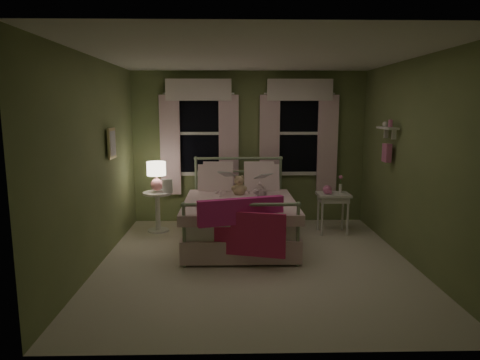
{
  "coord_description": "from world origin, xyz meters",
  "views": [
    {
      "loc": [
        -0.32,
        -5.3,
        1.97
      ],
      "look_at": [
        -0.19,
        0.5,
        1.0
      ],
      "focal_mm": 32.0,
      "sensor_mm": 36.0,
      "label": 1
    }
  ],
  "objects_px": {
    "bed": "(239,217)",
    "table_lamp": "(156,173)",
    "teddy_bear": "(239,187)",
    "nightstand_left": "(158,206)",
    "child_right": "(257,177)",
    "child_left": "(221,178)",
    "nightstand_right": "(333,200)"
  },
  "relations": [
    {
      "from": "bed",
      "to": "teddy_bear",
      "type": "height_order",
      "value": "bed"
    },
    {
      "from": "child_right",
      "to": "teddy_bear",
      "type": "distance_m",
      "value": 0.35
    },
    {
      "from": "child_right",
      "to": "nightstand_left",
      "type": "relative_size",
      "value": 1.09
    },
    {
      "from": "bed",
      "to": "table_lamp",
      "type": "distance_m",
      "value": 1.55
    },
    {
      "from": "child_right",
      "to": "nightstand_right",
      "type": "distance_m",
      "value": 1.27
    },
    {
      "from": "nightstand_left",
      "to": "nightstand_right",
      "type": "bearing_deg",
      "value": -3.54
    },
    {
      "from": "nightstand_right",
      "to": "table_lamp",
      "type": "bearing_deg",
      "value": 176.46
    },
    {
      "from": "teddy_bear",
      "to": "table_lamp",
      "type": "bearing_deg",
      "value": 165.45
    },
    {
      "from": "teddy_bear",
      "to": "nightstand_left",
      "type": "relative_size",
      "value": 0.5
    },
    {
      "from": "child_right",
      "to": "table_lamp",
      "type": "relative_size",
      "value": 1.51
    },
    {
      "from": "child_left",
      "to": "teddy_bear",
      "type": "relative_size",
      "value": 2.05
    },
    {
      "from": "child_right",
      "to": "nightstand_left",
      "type": "distance_m",
      "value": 1.68
    },
    {
      "from": "child_left",
      "to": "nightstand_left",
      "type": "xyz_separation_m",
      "value": [
        -1.03,
        0.18,
        -0.48
      ]
    },
    {
      "from": "bed",
      "to": "child_right",
      "type": "bearing_deg",
      "value": 56.4
    },
    {
      "from": "child_right",
      "to": "nightstand_right",
      "type": "relative_size",
      "value": 1.11
    },
    {
      "from": "child_right",
      "to": "teddy_bear",
      "type": "bearing_deg",
      "value": 21.52
    },
    {
      "from": "nightstand_left",
      "to": "nightstand_right",
      "type": "height_order",
      "value": "same"
    },
    {
      "from": "bed",
      "to": "child_left",
      "type": "bearing_deg",
      "value": 123.6
    },
    {
      "from": "nightstand_left",
      "to": "table_lamp",
      "type": "xyz_separation_m",
      "value": [
        -0.0,
        0.0,
        0.54
      ]
    },
    {
      "from": "child_left",
      "to": "child_right",
      "type": "height_order",
      "value": "child_right"
    },
    {
      "from": "teddy_bear",
      "to": "child_right",
      "type": "bearing_deg",
      "value": 29.5
    },
    {
      "from": "table_lamp",
      "to": "teddy_bear",
      "type": "bearing_deg",
      "value": -14.55
    },
    {
      "from": "bed",
      "to": "nightstand_left",
      "type": "relative_size",
      "value": 3.13
    },
    {
      "from": "teddy_bear",
      "to": "table_lamp",
      "type": "height_order",
      "value": "table_lamp"
    },
    {
      "from": "bed",
      "to": "nightstand_left",
      "type": "height_order",
      "value": "bed"
    },
    {
      "from": "bed",
      "to": "teddy_bear",
      "type": "distance_m",
      "value": 0.49
    },
    {
      "from": "bed",
      "to": "nightstand_left",
      "type": "bearing_deg",
      "value": 155.28
    },
    {
      "from": "bed",
      "to": "table_lamp",
      "type": "xyz_separation_m",
      "value": [
        -1.31,
        0.6,
        0.57
      ]
    },
    {
      "from": "child_right",
      "to": "table_lamp",
      "type": "height_order",
      "value": "child_right"
    },
    {
      "from": "child_right",
      "to": "teddy_bear",
      "type": "relative_size",
      "value": 2.18
    },
    {
      "from": "table_lamp",
      "to": "nightstand_right",
      "type": "distance_m",
      "value": 2.84
    },
    {
      "from": "teddy_bear",
      "to": "child_left",
      "type": "bearing_deg",
      "value": 150.5
    }
  ]
}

